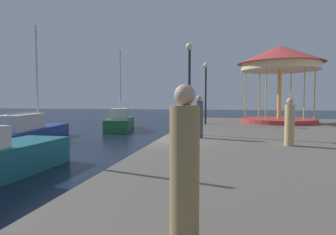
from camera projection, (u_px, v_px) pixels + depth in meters
ground_plane at (160, 156)px, 12.69m from camera, size 120.00×120.00×0.00m
quay_dock at (308, 152)px, 11.48m from camera, size 12.01×29.75×0.80m
sailboat_green at (120, 122)px, 23.72m from camera, size 3.07×5.96×6.47m
sailboat_blue at (28, 132)px, 16.66m from camera, size 3.15×7.57×6.97m
carousel at (280, 65)px, 20.84m from camera, size 6.04×6.04×5.54m
lamp_post_mid_promenade at (189, 72)px, 13.70m from camera, size 0.36×0.36×4.34m
lamp_post_far_end at (206, 82)px, 19.46m from camera, size 0.36×0.36×4.15m
bollard_north at (184, 125)px, 16.90m from camera, size 0.24×0.24×0.40m
bollard_center at (198, 119)px, 22.55m from camera, size 0.24×0.24×0.40m
person_near_carousel at (290, 123)px, 10.48m from camera, size 0.34×0.34×1.74m
person_by_the_water at (185, 170)px, 3.29m from camera, size 0.34×0.34×1.84m
person_far_corner at (199, 118)px, 12.62m from camera, size 0.34×0.34×1.86m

